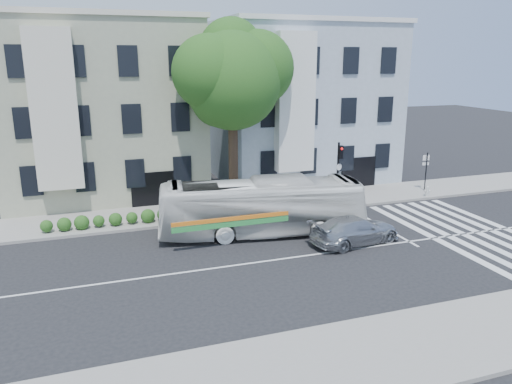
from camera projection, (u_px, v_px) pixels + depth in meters
name	position (u px, v px, depth m)	size (l,w,h in m)	color
ground	(287.00, 258.00, 22.57)	(120.00, 120.00, 0.00)	black
sidewalk_far	(236.00, 208.00, 29.85)	(80.00, 4.00, 0.15)	gray
sidewalk_near	(388.00, 352.00, 15.25)	(80.00, 4.00, 0.15)	gray
building_left	(102.00, 110.00, 32.62)	(12.00, 10.00, 11.00)	gray
building_right	(298.00, 103.00, 37.03)	(12.00, 10.00, 11.00)	#96A5B2
street_tree	(232.00, 75.00, 28.52)	(7.30, 5.90, 11.10)	#2D2116
bus	(262.00, 207.00, 25.29)	(10.45, 2.44, 2.91)	silver
sedan	(355.00, 230.00, 24.24)	(4.63, 1.88, 1.34)	#B3B6BB
hedge	(132.00, 218.00, 26.69)	(8.50, 0.84, 0.70)	#255C1E
traffic_signal	(339.00, 165.00, 30.10)	(0.39, 0.52, 3.88)	black
fire_hydrant	(427.00, 191.00, 32.07)	(0.39, 0.26, 0.68)	beige
far_sign_pole	(426.00, 167.00, 33.17)	(0.47, 0.19, 2.58)	black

